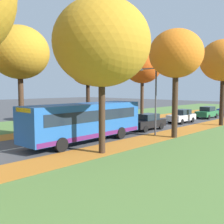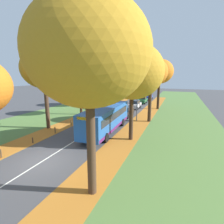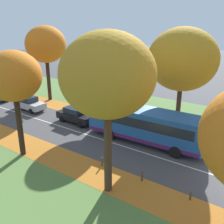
# 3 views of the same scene
# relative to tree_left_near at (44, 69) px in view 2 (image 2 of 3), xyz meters

# --- Properties ---
(ground_plane) EXTENTS (160.00, 160.00, 0.00)m
(ground_plane) POSITION_rel_tree_left_near_xyz_m (5.60, -7.31, -7.35)
(ground_plane) COLOR #424244
(grass_verge_left) EXTENTS (12.00, 90.00, 0.01)m
(grass_verge_left) POSITION_rel_tree_left_near_xyz_m (-3.60, 12.69, -7.35)
(grass_verge_left) COLOR #517538
(grass_verge_left) RESTS_ON ground
(leaf_litter_left) EXTENTS (2.80, 60.00, 0.00)m
(leaf_litter_left) POSITION_rel_tree_left_near_xyz_m (1.00, 6.69, -7.34)
(leaf_litter_left) COLOR #B26B23
(leaf_litter_left) RESTS_ON grass_verge_left
(grass_verge_right) EXTENTS (12.00, 90.00, 0.01)m
(grass_verge_right) POSITION_rel_tree_left_near_xyz_m (14.80, 12.69, -7.35)
(grass_verge_right) COLOR #517538
(grass_verge_right) RESTS_ON ground
(leaf_litter_right) EXTENTS (2.80, 60.00, 0.00)m
(leaf_litter_right) POSITION_rel_tree_left_near_xyz_m (10.20, 6.69, -7.34)
(leaf_litter_right) COLOR #B26B23
(leaf_litter_right) RESTS_ON grass_verge_right
(road_centre_line) EXTENTS (0.12, 80.00, 0.01)m
(road_centre_line) POSITION_rel_tree_left_near_xyz_m (5.60, 12.69, -7.35)
(road_centre_line) COLOR silver
(road_centre_line) RESTS_ON ground
(tree_left_near) EXTENTS (5.35, 5.35, 9.80)m
(tree_left_near) POSITION_rel_tree_left_near_xyz_m (0.00, 0.00, 0.00)
(tree_left_near) COLOR #422D1E
(tree_left_near) RESTS_ON ground
(tree_left_mid) EXTENTS (4.13, 4.13, 8.23)m
(tree_left_mid) POSITION_rel_tree_left_near_xyz_m (-0.21, 8.33, -1.04)
(tree_left_mid) COLOR black
(tree_left_mid) RESTS_ON ground
(tree_left_far) EXTENTS (5.31, 5.31, 9.63)m
(tree_left_far) POSITION_rel_tree_left_near_xyz_m (0.45, 17.74, -0.15)
(tree_left_far) COLOR #422D1E
(tree_left_far) RESTS_ON ground
(tree_right_nearest) EXTENTS (6.12, 6.12, 10.48)m
(tree_right_nearest) POSITION_rel_tree_left_near_xyz_m (10.97, -9.07, 0.34)
(tree_right_nearest) COLOR #422D1E
(tree_right_nearest) RESTS_ON ground
(tree_right_near) EXTENTS (6.09, 6.09, 9.71)m
(tree_right_near) POSITION_rel_tree_left_near_xyz_m (10.81, -0.11, -0.41)
(tree_right_near) COLOR #382619
(tree_right_near) RESTS_ON ground
(tree_right_mid) EXTENTS (4.45, 4.45, 9.01)m
(tree_right_mid) POSITION_rel_tree_left_near_xyz_m (11.39, 7.85, -0.41)
(tree_right_mid) COLOR #382619
(tree_right_mid) RESTS_ON ground
(tree_right_far) EXTENTS (5.10, 5.10, 9.54)m
(tree_right_far) POSITION_rel_tree_left_near_xyz_m (11.40, 18.03, -0.15)
(tree_right_far) COLOR black
(tree_right_far) RESTS_ON ground
(bollard_nearest) EXTENTS (0.12, 0.12, 0.72)m
(bollard_nearest) POSITION_rel_tree_left_near_xyz_m (2.04, -7.94, -6.99)
(bollard_nearest) COLOR #4C3823
(bollard_nearest) RESTS_ON ground
(bollard_second) EXTENTS (0.12, 0.12, 0.58)m
(bollard_second) POSITION_rel_tree_left_near_xyz_m (2.03, -4.62, -7.07)
(bollard_second) COLOR #4C3823
(bollard_second) RESTS_ON ground
(bollard_third) EXTENTS (0.12, 0.12, 0.73)m
(bollard_third) POSITION_rel_tree_left_near_xyz_m (2.07, -1.29, -6.99)
(bollard_third) COLOR #4C3823
(bollard_third) RESTS_ON ground
(bollard_fourth) EXTENTS (0.12, 0.12, 0.71)m
(bollard_fourth) POSITION_rel_tree_left_near_xyz_m (2.01, 2.03, -7.00)
(bollard_fourth) COLOR #4C3823
(bollard_fourth) RESTS_ON ground
(streetlamp_right) EXTENTS (1.89, 0.28, 6.00)m
(streetlamp_right) POSITION_rel_tree_left_near_xyz_m (9.27, 7.66, -3.62)
(streetlamp_right) COLOR #47474C
(streetlamp_right) RESTS_ON ground
(bus) EXTENTS (2.94, 10.49, 2.98)m
(bus) POSITION_rel_tree_left_near_xyz_m (7.39, 1.39, -5.65)
(bus) COLOR #1E5199
(bus) RESTS_ON ground
(car_black_lead) EXTENTS (1.86, 4.24, 1.62)m
(car_black_lead) POSITION_rel_tree_left_near_xyz_m (7.34, 9.57, -6.54)
(car_black_lead) COLOR black
(car_black_lead) RESTS_ON ground
(car_silver_following) EXTENTS (1.80, 4.21, 1.62)m
(car_silver_following) POSITION_rel_tree_left_near_xyz_m (7.11, 16.84, -6.54)
(car_silver_following) COLOR #B7BABF
(car_silver_following) RESTS_ON ground
(car_green_third_in_line) EXTENTS (1.85, 4.24, 1.62)m
(car_green_third_in_line) POSITION_rel_tree_left_near_xyz_m (7.19, 23.86, -6.54)
(car_green_third_in_line) COLOR #1E6038
(car_green_third_in_line) RESTS_ON ground
(car_blue_fourth_in_line) EXTENTS (1.82, 4.22, 1.62)m
(car_blue_fourth_in_line) POSITION_rel_tree_left_near_xyz_m (7.48, 30.56, -6.54)
(car_blue_fourth_in_line) COLOR #233D9E
(car_blue_fourth_in_line) RESTS_ON ground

